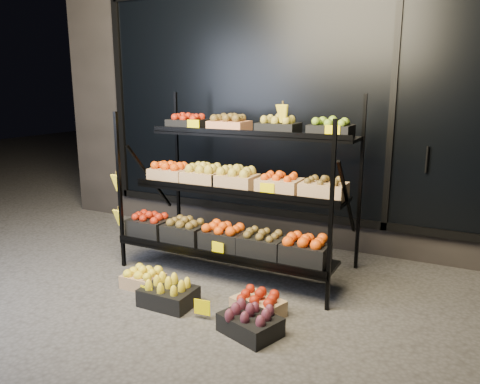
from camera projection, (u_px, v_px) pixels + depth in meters
The scene contains 9 objects.
ground at pixel (204, 293), 3.99m from camera, with size 24.00×24.00×0.00m, color #514F4C.
building at pixel (308, 84), 5.86m from camera, with size 6.00×2.08×3.50m.
display_rack at pixel (235, 190), 4.35m from camera, with size 2.18×1.02×1.68m.
tag_floor_a at pixel (147, 298), 3.76m from camera, with size 0.13×0.01×0.12m, color #EED800.
tag_floor_b at pixel (202, 312), 3.53m from camera, with size 0.13×0.01×0.12m, color #EED800.
floor_crate_left at pixel (143, 278), 4.10m from camera, with size 0.34×0.25×0.18m.
floor_crate_midleft at pixel (168, 293), 3.77m from camera, with size 0.42×0.31×0.21m.
floor_crate_midright at pixel (258, 304), 3.61m from camera, with size 0.44×0.38×0.19m.
floor_crate_right at pixel (250, 321), 3.32m from camera, with size 0.48×0.42×0.20m.
Camera 1 is at (1.94, -3.16, 1.74)m, focal length 35.00 mm.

